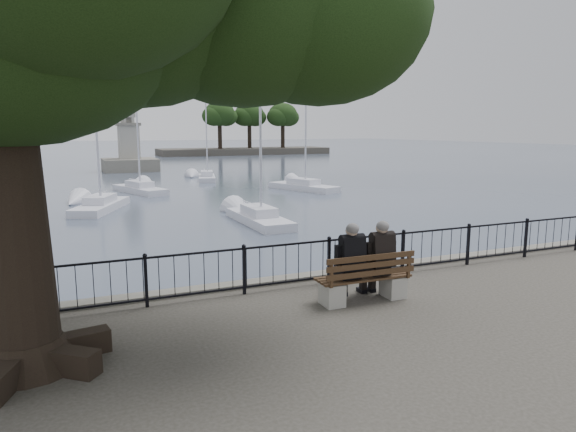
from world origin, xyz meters
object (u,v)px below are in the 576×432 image
bench (365,284)px  lion_monument (129,152)px  person_left (348,265)px  person_right (377,262)px

bench → lion_monument: 48.85m
lion_monument → person_left: bearing=-91.5°
bench → lion_monument: (0.93, 48.84, 0.68)m
person_right → bench: bearing=-163.7°
lion_monument → bench: bearing=-91.1°
bench → person_left: (-0.33, 0.12, 0.39)m
person_left → lion_monument: (1.26, 48.72, 0.29)m
person_left → lion_monument: bearing=88.5°
bench → person_left: person_left is taller
bench → person_left: 0.52m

